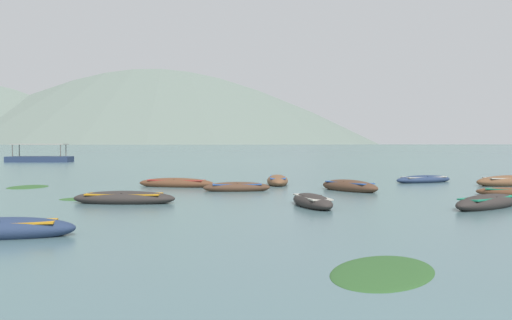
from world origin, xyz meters
name	(u,v)px	position (x,y,z in m)	size (l,w,h in m)	color
ground_plane	(212,144)	(0.00, 1500.00, 0.00)	(6000.00, 6000.00, 0.00)	slate
mountain_1	(0,61)	(-552.28, 1508.63, 216.62)	(1339.55, 1339.55, 433.25)	slate
mountain_2	(171,82)	(-92.27, 1255.59, 137.64)	(964.42, 964.42, 275.27)	slate
mountain_3	(383,91)	(467.15, 1493.41, 144.86)	(883.70, 883.70, 289.71)	slate
rowboat_0	(312,201)	(0.93, 16.85, 0.19)	(1.59, 3.64, 0.61)	#2D2826
rowboat_2	(237,187)	(-1.65, 24.01, 0.18)	(3.48, 1.16, 0.58)	#4C3323
rowboat_3	(424,180)	(10.22, 29.30, 0.18)	(4.25, 2.51, 0.56)	navy
rowboat_5	(349,186)	(4.11, 23.67, 0.22)	(2.97, 3.89, 0.71)	#4C3323
rowboat_6	(176,183)	(-4.91, 27.01, 0.20)	(4.52, 2.30, 0.63)	brown
rowboat_7	(124,198)	(-6.50, 18.65, 0.20)	(4.33, 1.84, 0.63)	#2D2826
rowboat_8	(487,202)	(7.46, 15.85, 0.20)	(4.01, 3.31, 0.65)	#2D2826
rowboat_9	(512,182)	(14.25, 26.26, 0.23)	(4.50, 1.83, 0.75)	brown
rowboat_12	(3,229)	(-8.38, 10.50, 0.20)	(3.77, 1.47, 0.65)	navy
rowboat_13	(277,181)	(0.95, 28.27, 0.22)	(1.59, 3.94, 0.71)	brown
ferry_0	(40,159)	(-25.02, 69.57, 0.45)	(8.19, 3.32, 2.54)	navy
weed_patch_1	(28,187)	(-13.10, 27.41, 0.00)	(2.98, 2.00, 0.14)	#2D5628
weed_patch_2	(88,199)	(-8.30, 20.34, 0.00)	(2.50, 1.37, 0.14)	#2D5628
weed_patch_3	(383,272)	(0.29, 5.87, 0.00)	(3.21, 1.87, 0.14)	#2D5628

